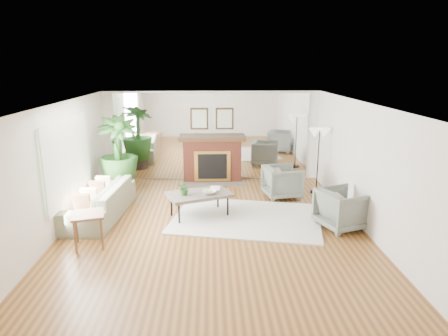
{
  "coord_description": "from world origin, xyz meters",
  "views": [
    {
      "loc": [
        -0.04,
        -7.6,
        3.24
      ],
      "look_at": [
        0.24,
        0.6,
        1.08
      ],
      "focal_mm": 32.0,
      "sensor_mm": 36.0,
      "label": 1
    }
  ],
  "objects_px": {
    "sofa": "(100,201)",
    "floor_lamp": "(319,138)",
    "side_table": "(88,219)",
    "fireplace": "(212,158)",
    "coffee_table": "(199,195)",
    "armchair_front": "(343,209)",
    "armchair_back": "(282,182)",
    "potted_ficus": "(118,154)"
  },
  "relations": [
    {
      "from": "armchair_back",
      "to": "armchair_front",
      "type": "bearing_deg",
      "value": -165.7
    },
    {
      "from": "side_table",
      "to": "floor_lamp",
      "type": "height_order",
      "value": "floor_lamp"
    },
    {
      "from": "sofa",
      "to": "armchair_front",
      "type": "distance_m",
      "value": 5.11
    },
    {
      "from": "coffee_table",
      "to": "sofa",
      "type": "height_order",
      "value": "sofa"
    },
    {
      "from": "coffee_table",
      "to": "floor_lamp",
      "type": "relative_size",
      "value": 0.9
    },
    {
      "from": "armchair_front",
      "to": "potted_ficus",
      "type": "relative_size",
      "value": 0.44
    },
    {
      "from": "coffee_table",
      "to": "armchair_front",
      "type": "distance_m",
      "value": 2.99
    },
    {
      "from": "fireplace",
      "to": "armchair_front",
      "type": "bearing_deg",
      "value": -52.6
    },
    {
      "from": "armchair_back",
      "to": "floor_lamp",
      "type": "bearing_deg",
      "value": -81.87
    },
    {
      "from": "coffee_table",
      "to": "side_table",
      "type": "bearing_deg",
      "value": -144.18
    },
    {
      "from": "fireplace",
      "to": "potted_ficus",
      "type": "distance_m",
      "value": 2.63
    },
    {
      "from": "floor_lamp",
      "to": "armchair_back",
      "type": "bearing_deg",
      "value": -162.24
    },
    {
      "from": "sofa",
      "to": "fireplace",
      "type": "bearing_deg",
      "value": 141.4
    },
    {
      "from": "armchair_back",
      "to": "armchair_front",
      "type": "xyz_separation_m",
      "value": [
        0.87,
        -1.96,
        0.01
      ]
    },
    {
      "from": "sofa",
      "to": "potted_ficus",
      "type": "distance_m",
      "value": 1.66
    },
    {
      "from": "side_table",
      "to": "potted_ficus",
      "type": "xyz_separation_m",
      "value": [
        -0.08,
        2.96,
        0.54
      ]
    },
    {
      "from": "coffee_table",
      "to": "armchair_front",
      "type": "height_order",
      "value": "armchair_front"
    },
    {
      "from": "fireplace",
      "to": "coffee_table",
      "type": "distance_m",
      "value": 2.7
    },
    {
      "from": "coffee_table",
      "to": "armchair_back",
      "type": "distance_m",
      "value": 2.38
    },
    {
      "from": "sofa",
      "to": "armchair_front",
      "type": "height_order",
      "value": "armchair_front"
    },
    {
      "from": "sofa",
      "to": "armchair_back",
      "type": "distance_m",
      "value": 4.34
    },
    {
      "from": "fireplace",
      "to": "coffee_table",
      "type": "bearing_deg",
      "value": -96.34
    },
    {
      "from": "sofa",
      "to": "armchair_back",
      "type": "bearing_deg",
      "value": 110.25
    },
    {
      "from": "fireplace",
      "to": "floor_lamp",
      "type": "xyz_separation_m",
      "value": [
        2.67,
        -1.14,
        0.77
      ]
    },
    {
      "from": "armchair_back",
      "to": "floor_lamp",
      "type": "relative_size",
      "value": 0.52
    },
    {
      "from": "sofa",
      "to": "side_table",
      "type": "distance_m",
      "value": 1.5
    },
    {
      "from": "armchair_back",
      "to": "side_table",
      "type": "height_order",
      "value": "armchair_back"
    },
    {
      "from": "sofa",
      "to": "floor_lamp",
      "type": "distance_m",
      "value": 5.44
    },
    {
      "from": "fireplace",
      "to": "armchair_back",
      "type": "bearing_deg",
      "value": -39.75
    },
    {
      "from": "armchair_front",
      "to": "fireplace",
      "type": "bearing_deg",
      "value": 16.67
    },
    {
      "from": "fireplace",
      "to": "armchair_front",
      "type": "height_order",
      "value": "fireplace"
    },
    {
      "from": "fireplace",
      "to": "potted_ficus",
      "type": "bearing_deg",
      "value": -154.22
    },
    {
      "from": "coffee_table",
      "to": "potted_ficus",
      "type": "xyz_separation_m",
      "value": [
        -2.04,
        1.55,
        0.59
      ]
    },
    {
      "from": "armchair_back",
      "to": "side_table",
      "type": "bearing_deg",
      "value": 113.99
    },
    {
      "from": "sofa",
      "to": "side_table",
      "type": "xyz_separation_m",
      "value": [
        0.19,
        -1.48,
        0.18
      ]
    },
    {
      "from": "floor_lamp",
      "to": "armchair_front",
      "type": "bearing_deg",
      "value": -91.71
    },
    {
      "from": "fireplace",
      "to": "sofa",
      "type": "height_order",
      "value": "fireplace"
    },
    {
      "from": "fireplace",
      "to": "armchair_front",
      "type": "distance_m",
      "value": 4.29
    },
    {
      "from": "sofa",
      "to": "armchair_front",
      "type": "bearing_deg",
      "value": 85.69
    },
    {
      "from": "armchair_back",
      "to": "armchair_front",
      "type": "distance_m",
      "value": 2.15
    },
    {
      "from": "potted_ficus",
      "to": "coffee_table",
      "type": "bearing_deg",
      "value": -37.19
    },
    {
      "from": "coffee_table",
      "to": "sofa",
      "type": "xyz_separation_m",
      "value": [
        -2.15,
        0.06,
        -0.13
      ]
    }
  ]
}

